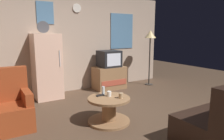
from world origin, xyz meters
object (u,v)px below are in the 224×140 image
(tv_stand, at_px, (109,78))
(coffee_table, at_px, (109,110))
(fridge, at_px, (47,66))
(standing_lamp, at_px, (150,38))
(wine_glass, at_px, (103,91))
(crt_tv, at_px, (109,59))
(remote_control, at_px, (100,95))
(mug_ceramic_tan, at_px, (121,96))
(mug_ceramic_white, at_px, (109,94))
(armchair, at_px, (8,108))

(tv_stand, xyz_separation_m, coffee_table, (-1.13, -1.89, -0.09))
(fridge, distance_m, standing_lamp, 2.96)
(tv_stand, distance_m, standing_lamp, 1.64)
(wine_glass, bearing_deg, crt_tv, 56.52)
(standing_lamp, bearing_deg, remote_control, -148.36)
(crt_tv, relative_size, remote_control, 3.60)
(wine_glass, relative_size, mug_ceramic_tan, 1.67)
(remote_control, bearing_deg, standing_lamp, 26.64)
(fridge, bearing_deg, tv_stand, -1.64)
(fridge, height_order, standing_lamp, fridge)
(crt_tv, relative_size, mug_ceramic_white, 6.00)
(crt_tv, xyz_separation_m, standing_lamp, (1.24, -0.23, 0.53))
(wine_glass, relative_size, armchair, 0.16)
(wine_glass, xyz_separation_m, mug_ceramic_tan, (0.16, -0.33, -0.03))
(standing_lamp, height_order, remote_control, standing_lamp)
(crt_tv, height_order, mug_ceramic_white, crt_tv)
(coffee_table, relative_size, mug_ceramic_tan, 8.00)
(fridge, distance_m, mug_ceramic_tan, 2.20)
(tv_stand, xyz_separation_m, wine_glass, (-1.13, -1.70, 0.21))
(wine_glass, bearing_deg, mug_ceramic_white, -71.71)
(fridge, bearing_deg, mug_ceramic_white, -73.05)
(wine_glass, height_order, remote_control, wine_glass)
(remote_control, bearing_deg, coffee_table, -69.11)
(coffee_table, bearing_deg, wine_glass, 90.19)
(crt_tv, distance_m, mug_ceramic_white, 2.15)
(tv_stand, relative_size, armchair, 0.88)
(coffee_table, distance_m, wine_glass, 0.35)
(tv_stand, relative_size, wine_glass, 5.60)
(standing_lamp, distance_m, coffee_table, 3.10)
(crt_tv, height_order, armchair, crt_tv)
(armchair, bearing_deg, fridge, 53.49)
(coffee_table, bearing_deg, mug_ceramic_white, 56.93)
(remote_control, bearing_deg, mug_ceramic_white, -43.75)
(crt_tv, distance_m, standing_lamp, 1.36)
(fridge, xyz_separation_m, mug_ceramic_tan, (0.69, -2.07, -0.27))
(remote_control, bearing_deg, mug_ceramic_tan, -56.01)
(coffee_table, bearing_deg, armchair, 156.53)
(standing_lamp, relative_size, remote_control, 10.60)
(mug_ceramic_white, bearing_deg, fridge, 106.95)
(crt_tv, distance_m, remote_control, 2.14)
(mug_ceramic_tan, distance_m, armchair, 1.82)
(standing_lamp, height_order, coffee_table, standing_lamp)
(tv_stand, height_order, armchair, armchair)
(mug_ceramic_tan, bearing_deg, mug_ceramic_white, 120.62)
(tv_stand, height_order, mug_ceramic_tan, tv_stand)
(coffee_table, xyz_separation_m, wine_glass, (-0.00, 0.20, 0.29))
(fridge, relative_size, crt_tv, 3.28)
(crt_tv, bearing_deg, fridge, 178.32)
(crt_tv, relative_size, mug_ceramic_tan, 6.00)
(standing_lamp, distance_m, wine_glass, 2.90)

